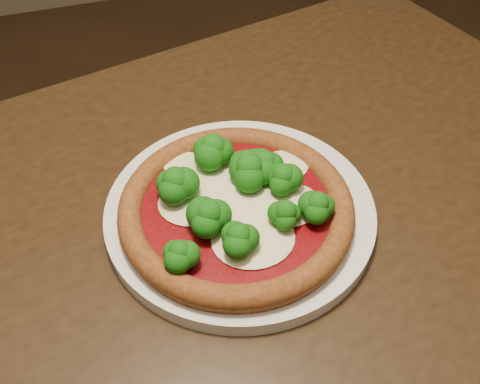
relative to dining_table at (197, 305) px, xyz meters
name	(u,v)px	position (x,y,z in m)	size (l,w,h in m)	color
dining_table	(197,305)	(0.00, 0.00, 0.00)	(1.34, 1.00, 0.75)	black
plate	(240,211)	(0.07, 0.03, 0.11)	(0.30, 0.30, 0.02)	silver
pizza	(237,202)	(0.06, 0.02, 0.14)	(0.25, 0.25, 0.06)	brown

